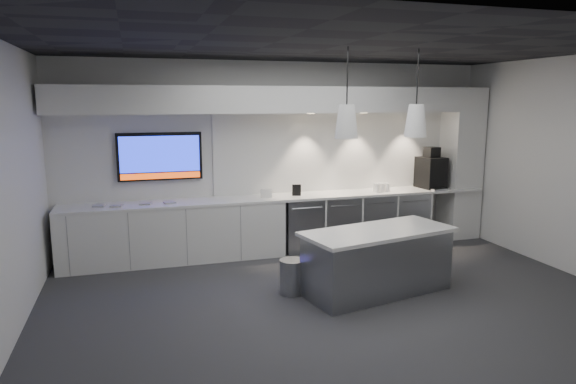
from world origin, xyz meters
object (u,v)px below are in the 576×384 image
object	(u,v)px
wall_tv	(160,156)
island	(377,261)
bin	(292,277)
coffee_machine	(431,171)

from	to	relation	value
wall_tv	island	bearing A→B (deg)	-43.21
wall_tv	bin	size ratio (longest dim) A/B	2.86
coffee_machine	wall_tv	bearing A→B (deg)	170.29
wall_tv	coffee_machine	world-z (taller)	wall_tv
island	bin	world-z (taller)	island
wall_tv	coffee_machine	size ratio (longest dim) A/B	1.77
wall_tv	coffee_machine	xyz separation A→B (m)	(4.51, -0.25, -0.37)
island	bin	bearing A→B (deg)	152.93
island	coffee_machine	xyz separation A→B (m)	(2.03, 2.09, 0.78)
bin	wall_tv	bearing A→B (deg)	125.11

